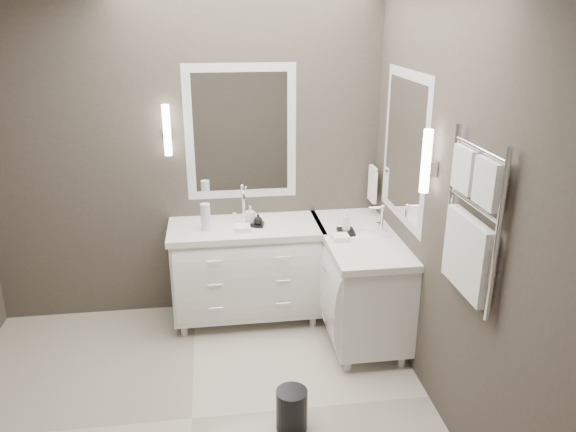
{
  "coord_description": "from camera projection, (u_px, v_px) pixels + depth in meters",
  "views": [
    {
      "loc": [
        0.21,
        -3.01,
        2.48
      ],
      "look_at": [
        0.73,
        0.7,
        1.1
      ],
      "focal_mm": 35.0,
      "sensor_mm": 36.0,
      "label": 1
    }
  ],
  "objects": [
    {
      "name": "floor",
      "position": [
        192.0,
        419.0,
        3.63
      ],
      "size": [
        3.2,
        3.0,
        0.01
      ],
      "primitive_type": "cube",
      "color": "beige",
      "rests_on": "ground"
    },
    {
      "name": "wall_back",
      "position": [
        186.0,
        158.0,
        4.56
      ],
      "size": [
        3.2,
        0.01,
        2.7
      ],
      "primitive_type": "cube",
      "color": "#423C35",
      "rests_on": "floor"
    },
    {
      "name": "wall_front",
      "position": [
        156.0,
        393.0,
        1.76
      ],
      "size": [
        3.2,
        0.01,
        2.7
      ],
      "primitive_type": "cube",
      "color": "#423C35",
      "rests_on": "floor"
    },
    {
      "name": "wall_right",
      "position": [
        449.0,
        210.0,
        3.37
      ],
      "size": [
        0.01,
        3.0,
        2.7
      ],
      "primitive_type": "cube",
      "color": "#423C35",
      "rests_on": "floor"
    },
    {
      "name": "vanity_back",
      "position": [
        246.0,
        266.0,
        4.66
      ],
      "size": [
        1.24,
        0.59,
        0.97
      ],
      "color": "white",
      "rests_on": "floor"
    },
    {
      "name": "vanity_right",
      "position": [
        359.0,
        277.0,
        4.47
      ],
      "size": [
        0.59,
        1.24,
        0.97
      ],
      "color": "white",
      "rests_on": "floor"
    },
    {
      "name": "mirror_back",
      "position": [
        241.0,
        133.0,
        4.53
      ],
      "size": [
        0.9,
        0.02,
        1.1
      ],
      "color": "white",
      "rests_on": "wall_back"
    },
    {
      "name": "mirror_right",
      "position": [
        404.0,
        148.0,
        4.04
      ],
      "size": [
        0.02,
        0.9,
        1.1
      ],
      "color": "white",
      "rests_on": "wall_right"
    },
    {
      "name": "sconce_back",
      "position": [
        167.0,
        131.0,
        4.39
      ],
      "size": [
        0.06,
        0.06,
        0.4
      ],
      "color": "white",
      "rests_on": "wall_back"
    },
    {
      "name": "sconce_right",
      "position": [
        426.0,
        162.0,
        3.48
      ],
      "size": [
        0.06,
        0.06,
        0.4
      ],
      "color": "white",
      "rests_on": "wall_right"
    },
    {
      "name": "towel_bar_corner",
      "position": [
        373.0,
        183.0,
        4.7
      ],
      "size": [
        0.03,
        0.22,
        0.3
      ],
      "color": "white",
      "rests_on": "wall_right"
    },
    {
      "name": "towel_ladder",
      "position": [
        470.0,
        228.0,
        2.97
      ],
      "size": [
        0.06,
        0.58,
        0.9
      ],
      "color": "white",
      "rests_on": "wall_right"
    },
    {
      "name": "waste_bin",
      "position": [
        292.0,
        410.0,
        3.5
      ],
      "size": [
        0.25,
        0.25,
        0.28
      ],
      "primitive_type": "cylinder",
      "rotation": [
        0.0,
        0.0,
        -0.36
      ],
      "color": "black",
      "rests_on": "floor"
    },
    {
      "name": "amenity_tray_back",
      "position": [
        254.0,
        224.0,
        4.51
      ],
      "size": [
        0.17,
        0.14,
        0.02
      ],
      "primitive_type": "cube",
      "rotation": [
        0.0,
        0.0,
        -0.2
      ],
      "color": "black",
      "rests_on": "vanity_back"
    },
    {
      "name": "amenity_tray_right",
      "position": [
        346.0,
        232.0,
        4.35
      ],
      "size": [
        0.14,
        0.18,
        0.03
      ],
      "primitive_type": "cube",
      "rotation": [
        0.0,
        0.0,
        -0.07
      ],
      "color": "black",
      "rests_on": "vanity_right"
    },
    {
      "name": "water_bottle",
      "position": [
        206.0,
        217.0,
        4.39
      ],
      "size": [
        0.09,
        0.09,
        0.22
      ],
      "primitive_type": "cylinder",
      "rotation": [
        0.0,
        0.0,
        0.2
      ],
      "color": "silver",
      "rests_on": "vanity_back"
    },
    {
      "name": "soap_bottle_a",
      "position": [
        250.0,
        214.0,
        4.5
      ],
      "size": [
        0.08,
        0.08,
        0.14
      ],
      "primitive_type": "imported",
      "rotation": [
        0.0,
        0.0,
        0.24
      ],
      "color": "white",
      "rests_on": "amenity_tray_back"
    },
    {
      "name": "soap_bottle_b",
      "position": [
        258.0,
        219.0,
        4.47
      ],
      "size": [
        0.09,
        0.09,
        0.09
      ],
      "primitive_type": "imported",
      "rotation": [
        0.0,
        0.0,
        -0.28
      ],
      "color": "black",
      "rests_on": "amenity_tray_back"
    },
    {
      "name": "soap_bottle_c",
      "position": [
        346.0,
        221.0,
        4.32
      ],
      "size": [
        0.07,
        0.07,
        0.16
      ],
      "primitive_type": "imported",
      "rotation": [
        0.0,
        0.0,
        0.07
      ],
      "color": "white",
      "rests_on": "amenity_tray_right"
    }
  ]
}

